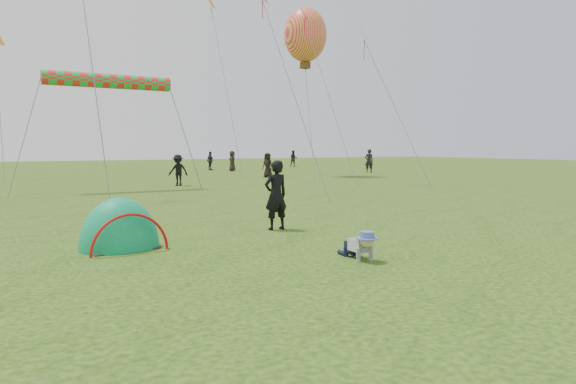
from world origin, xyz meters
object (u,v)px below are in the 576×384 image
balloon_kite (305,38)px  popup_tent (120,248)px  crawling_toddler (361,244)px  standing_adult (276,195)px

balloon_kite → popup_tent: bearing=-130.6°
crawling_toddler → standing_adult: standing_adult is taller
popup_tent → balloon_kite: 26.95m
popup_tent → balloon_kite: (16.50, 19.25, 9.17)m
crawling_toddler → popup_tent: 4.66m
popup_tent → balloon_kite: bearing=42.5°
popup_tent → balloon_kite: balloon_kite is taller
popup_tent → standing_adult: 3.83m
standing_adult → balloon_kite: bearing=-127.4°
crawling_toddler → balloon_kite: (13.09, 22.42, 8.90)m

